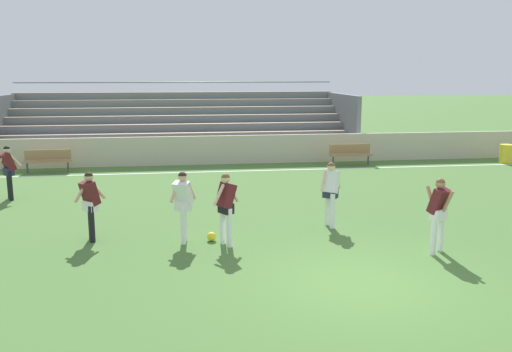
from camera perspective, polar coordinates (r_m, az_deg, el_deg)
name	(u,v)px	position (r m, az deg, el deg)	size (l,w,h in m)	color
ground_plane	(360,283)	(10.78, 10.84, -10.95)	(160.00, 160.00, 0.00)	#477033
field_line_sideline	(263,170)	(22.26, 0.76, 0.58)	(44.00, 0.12, 0.01)	white
sideline_wall	(257,149)	(23.96, 0.09, 2.81)	(48.00, 0.16, 1.24)	beige
bleacher_stand	(178,123)	(27.29, -8.12, 5.53)	(16.83, 5.69, 3.43)	#897051
bench_near_bin	(350,152)	(23.85, 9.82, 2.43)	(1.80, 0.40, 0.90)	#99754C
bench_far_right	(48,159)	(23.32, -20.92, 1.69)	(1.80, 0.40, 0.90)	#99754C
trash_bin	(506,154)	(26.54, 24.65, 2.14)	(0.57, 0.57, 0.81)	yellow
player_white_dropping_back	(183,201)	(12.84, -7.62, -2.56)	(0.64, 0.52, 1.70)	white
player_dark_overlapping	(226,203)	(12.52, -3.16, -2.81)	(0.66, 0.53, 1.70)	white
player_dark_trailing_run	(8,168)	(18.72, -24.44, 0.80)	(0.73, 0.55, 1.70)	black
player_white_challenging	(331,188)	(14.16, 7.78, -1.30)	(0.64, 0.53, 1.70)	white
player_dark_on_ball	(439,209)	(12.64, 18.53, -3.27)	(0.51, 0.64, 1.69)	white
player_dark_wide_left	(90,200)	(13.45, -16.93, -2.43)	(0.71, 0.52, 1.66)	black
soccer_ball	(212,237)	(13.10, -4.66, -6.31)	(0.22, 0.22, 0.22)	yellow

